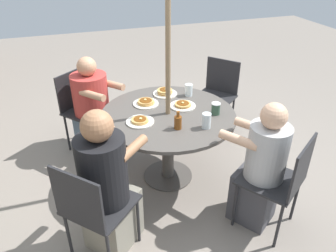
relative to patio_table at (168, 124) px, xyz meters
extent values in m
plane|color=gray|center=(0.00, 0.00, -0.61)|extent=(12.00, 12.00, 0.00)
cylinder|color=#4C4742|center=(0.00, 0.00, -0.60)|extent=(0.49, 0.49, 0.01)
cylinder|color=#4C4742|center=(0.00, 0.00, -0.26)|extent=(0.11, 0.11, 0.69)
cylinder|color=#4C4742|center=(0.00, 0.00, 0.10)|extent=(1.23, 1.23, 0.03)
cylinder|color=#846B4C|center=(0.00, 0.00, 0.58)|extent=(0.04, 0.04, 2.37)
cylinder|color=#232326|center=(-0.79, -0.31, -0.38)|extent=(0.02, 0.02, 0.45)
cylinder|color=#232326|center=(-0.58, -0.61, -0.38)|extent=(0.02, 0.02, 0.45)
cylinder|color=#232326|center=(-1.09, -0.51, -0.38)|extent=(0.02, 0.02, 0.45)
cylinder|color=#232326|center=(-0.88, -0.82, -0.38)|extent=(0.02, 0.02, 0.45)
cube|color=#232326|center=(-0.84, -0.56, -0.15)|extent=(0.60, 0.60, 0.02)
cube|color=#232326|center=(-1.01, -0.68, 0.06)|extent=(0.24, 0.35, 0.40)
cube|color=#3D3D42|center=(-0.75, -0.50, -0.38)|extent=(0.43, 0.42, 0.45)
cylinder|color=#B2B2B2|center=(-0.79, -0.53, 0.08)|extent=(0.31, 0.31, 0.47)
sphere|color=#DBA884|center=(-0.79, -0.53, 0.40)|extent=(0.20, 0.20, 0.20)
cylinder|color=#DBA884|center=(-0.70, -0.32, 0.19)|extent=(0.30, 0.23, 0.07)
cylinder|color=#DBA884|center=(-0.56, -0.53, 0.19)|extent=(0.30, 0.23, 0.07)
cylinder|color=#232326|center=(0.38, -0.75, -0.38)|extent=(0.02, 0.02, 0.45)
cylinder|color=#232326|center=(0.66, -0.52, -0.38)|extent=(0.02, 0.02, 0.45)
cylinder|color=#232326|center=(0.61, -1.03, -0.38)|extent=(0.02, 0.02, 0.45)
cylinder|color=#232326|center=(0.90, -0.80, -0.38)|extent=(0.02, 0.02, 0.45)
cube|color=#232326|center=(0.64, -0.78, -0.15)|extent=(0.60, 0.60, 0.02)
cube|color=#232326|center=(0.77, -0.94, 0.06)|extent=(0.33, 0.27, 0.40)
cylinder|color=#232326|center=(0.75, 0.39, -0.38)|extent=(0.02, 0.02, 0.45)
cylinder|color=#232326|center=(0.51, 0.67, -0.38)|extent=(0.02, 0.02, 0.45)
cylinder|color=#232326|center=(1.02, 0.63, -0.38)|extent=(0.02, 0.02, 0.45)
cylinder|color=#232326|center=(0.79, 0.91, -0.38)|extent=(0.02, 0.02, 0.45)
cube|color=#232326|center=(0.77, 0.65, -0.15)|extent=(0.61, 0.61, 0.02)
cube|color=#232326|center=(0.92, 0.78, 0.06)|extent=(0.28, 0.32, 0.40)
cube|color=slate|center=(0.68, 0.58, -0.38)|extent=(0.52, 0.52, 0.45)
cylinder|color=#B73833|center=(0.72, 0.61, 0.07)|extent=(0.37, 0.37, 0.44)
sphere|color=tan|center=(0.72, 0.61, 0.38)|extent=(0.20, 0.20, 0.20)
cylinder|color=tan|center=(0.68, 0.38, 0.17)|extent=(0.27, 0.24, 0.07)
cylinder|color=tan|center=(0.49, 0.61, 0.17)|extent=(0.27, 0.24, 0.07)
cylinder|color=#232326|center=(-0.43, 0.72, -0.38)|extent=(0.02, 0.02, 0.45)
cylinder|color=#232326|center=(-0.70, 0.47, -0.38)|extent=(0.02, 0.02, 0.45)
cylinder|color=#232326|center=(-0.68, 0.99, -0.38)|extent=(0.02, 0.02, 0.45)
cube|color=#232326|center=(-0.69, 0.73, -0.15)|extent=(0.61, 0.61, 0.02)
cube|color=#232326|center=(-0.83, 0.88, 0.06)|extent=(0.31, 0.29, 0.40)
cube|color=gray|center=(-0.61, 0.65, -0.38)|extent=(0.48, 0.48, 0.45)
cylinder|color=black|center=(-0.65, 0.69, 0.11)|extent=(0.34, 0.34, 0.53)
sphere|color=#A3704C|center=(-0.65, 0.69, 0.47)|extent=(0.21, 0.21, 0.21)
cylinder|color=#A3704C|center=(-0.43, 0.65, 0.24)|extent=(0.25, 0.26, 0.07)
cylinder|color=#A3704C|center=(-0.63, 0.46, 0.24)|extent=(0.25, 0.26, 0.07)
cylinder|color=silver|center=(-0.08, 0.28, 0.12)|extent=(0.24, 0.24, 0.01)
cylinder|color=tan|center=(-0.09, 0.28, 0.13)|extent=(0.15, 0.15, 0.01)
cylinder|color=tan|center=(-0.08, 0.28, 0.14)|extent=(0.14, 0.14, 0.01)
ellipsoid|color=brown|center=(-0.08, 0.28, 0.15)|extent=(0.12, 0.11, 0.00)
cube|color=#F4E084|center=(-0.09, 0.27, 0.15)|extent=(0.03, 0.03, 0.01)
cylinder|color=silver|center=(0.24, 0.14, 0.12)|extent=(0.24, 0.24, 0.01)
cylinder|color=tan|center=(0.24, 0.14, 0.13)|extent=(0.16, 0.16, 0.01)
cylinder|color=tan|center=(0.24, 0.14, 0.15)|extent=(0.15, 0.15, 0.01)
ellipsoid|color=brown|center=(0.24, 0.14, 0.15)|extent=(0.13, 0.12, 0.00)
cube|color=#F4E084|center=(0.25, 0.15, 0.16)|extent=(0.03, 0.03, 0.01)
cylinder|color=silver|center=(0.40, -0.10, 0.12)|extent=(0.24, 0.24, 0.01)
cylinder|color=tan|center=(0.40, -0.10, 0.13)|extent=(0.14, 0.14, 0.01)
cylinder|color=tan|center=(0.39, -0.10, 0.14)|extent=(0.15, 0.15, 0.01)
cylinder|color=tan|center=(0.39, -0.10, 0.16)|extent=(0.15, 0.15, 0.01)
ellipsoid|color=brown|center=(0.40, -0.10, 0.17)|extent=(0.12, 0.11, 0.00)
cube|color=#F4E084|center=(0.39, -0.11, 0.17)|extent=(0.03, 0.03, 0.01)
cylinder|color=silver|center=(0.09, -0.17, 0.12)|extent=(0.24, 0.24, 0.01)
cylinder|color=tan|center=(0.08, -0.18, 0.13)|extent=(0.15, 0.15, 0.01)
cylinder|color=tan|center=(0.08, -0.17, 0.14)|extent=(0.15, 0.15, 0.01)
ellipsoid|color=brown|center=(0.09, -0.17, 0.15)|extent=(0.13, 0.12, 0.00)
cube|color=#F4E084|center=(0.08, -0.17, 0.16)|extent=(0.03, 0.03, 0.01)
cylinder|color=brown|center=(-0.28, 0.01, 0.17)|extent=(0.06, 0.06, 0.11)
cylinder|color=brown|center=(-0.28, 0.01, 0.25)|extent=(0.03, 0.03, 0.05)
torus|color=brown|center=(-0.25, 0.01, 0.19)|extent=(0.05, 0.01, 0.05)
cylinder|color=#33513D|center=(-0.15, -0.40, 0.16)|extent=(0.08, 0.08, 0.10)
cylinder|color=white|center=(-0.15, -0.40, 0.22)|extent=(0.08, 0.08, 0.01)
cylinder|color=silver|center=(-0.34, -0.22, 0.18)|extent=(0.08, 0.08, 0.13)
cylinder|color=silver|center=(0.30, -0.32, 0.17)|extent=(0.08, 0.08, 0.12)
camera|label=1|loc=(-2.47, 0.83, 1.51)|focal=35.00mm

